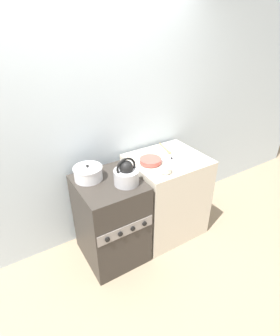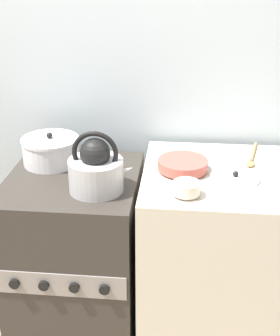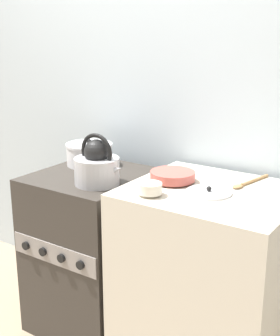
% 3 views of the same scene
% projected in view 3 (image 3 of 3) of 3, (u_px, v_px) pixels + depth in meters
% --- Properties ---
extents(wall_back, '(7.00, 0.06, 2.50)m').
position_uv_depth(wall_back, '(137.00, 99.00, 2.75)').
color(wall_back, silver).
rests_on(wall_back, ground_plane).
extents(stove, '(0.58, 0.65, 0.90)m').
position_uv_depth(stove, '(94.00, 250.00, 2.63)').
color(stove, '#332D28').
rests_on(stove, ground_plane).
extents(counter, '(0.77, 0.68, 0.94)m').
position_uv_depth(counter, '(208.00, 281.00, 2.27)').
color(counter, beige).
rests_on(counter, ground_plane).
extents(kettle, '(0.28, 0.23, 0.26)m').
position_uv_depth(kettle, '(97.00, 166.00, 2.32)').
color(kettle, '#B2B2B7').
rests_on(kettle, stove).
extents(cooking_pot, '(0.27, 0.27, 0.15)m').
position_uv_depth(cooking_pot, '(89.00, 154.00, 2.67)').
color(cooking_pot, silver).
rests_on(cooking_pot, stove).
extents(enamel_bowl, '(0.22, 0.22, 0.05)m').
position_uv_depth(enamel_bowl, '(173.00, 176.00, 2.25)').
color(enamel_bowl, '#B75147').
rests_on(enamel_bowl, counter).
extents(small_ceramic_bowl, '(0.11, 0.11, 0.06)m').
position_uv_depth(small_ceramic_bowl, '(150.00, 188.00, 2.06)').
color(small_ceramic_bowl, beige).
rests_on(small_ceramic_bowl, counter).
extents(loose_pot_lid, '(0.21, 0.21, 0.03)m').
position_uv_depth(loose_pot_lid, '(209.00, 192.00, 2.10)').
color(loose_pot_lid, silver).
rests_on(loose_pot_lid, counter).
extents(wooden_spoon, '(0.09, 0.28, 0.02)m').
position_uv_depth(wooden_spoon, '(248.00, 183.00, 2.22)').
color(wooden_spoon, '#A37A4C').
rests_on(wooden_spoon, counter).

